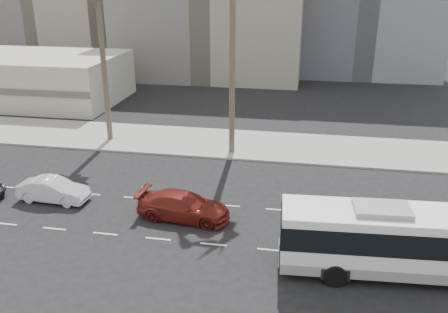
# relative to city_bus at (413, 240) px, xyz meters

# --- Properties ---
(ground) EXTENTS (700.00, 700.00, 0.00)m
(ground) POSITION_rel_city_bus_xyz_m (-6.53, 0.89, -1.82)
(ground) COLOR black
(ground) RESTS_ON ground
(sidewalk_north) EXTENTS (120.00, 7.00, 0.15)m
(sidewalk_north) POSITION_rel_city_bus_xyz_m (-6.53, 16.39, -1.74)
(sidewalk_north) COLOR gray
(sidewalk_north) RESTS_ON ground
(commercial_low) EXTENTS (22.00, 12.16, 5.00)m
(commercial_low) POSITION_rel_city_bus_xyz_m (-36.53, 26.88, 0.68)
(commercial_low) COLOR #B6B39E
(commercial_low) RESTS_ON ground
(midrise_beige_west) EXTENTS (24.00, 18.00, 18.00)m
(midrise_beige_west) POSITION_rel_city_bus_xyz_m (-18.53, 45.89, 7.18)
(midrise_beige_west) COLOR slate
(midrise_beige_west) RESTS_ON ground
(midrise_beige_far) EXTENTS (18.00, 16.00, 15.00)m
(midrise_beige_far) POSITION_rel_city_bus_xyz_m (-44.53, 50.89, 5.68)
(midrise_beige_far) COLOR slate
(midrise_beige_far) RESTS_ON ground
(city_bus) EXTENTS (12.19, 3.46, 3.46)m
(city_bus) POSITION_rel_city_bus_xyz_m (0.00, 0.00, 0.00)
(city_bus) COLOR white
(city_bus) RESTS_ON ground
(car_a) EXTENTS (2.62, 5.53, 1.56)m
(car_a) POSITION_rel_city_bus_xyz_m (-11.78, 3.41, -1.04)
(car_a) COLOR maroon
(car_a) RESTS_ON ground
(car_b) EXTENTS (1.74, 4.48, 1.46)m
(car_b) POSITION_rel_city_bus_xyz_m (-20.28, 4.14, -1.09)
(car_b) COLOR silver
(car_b) RESTS_ON ground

